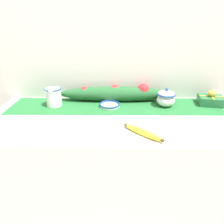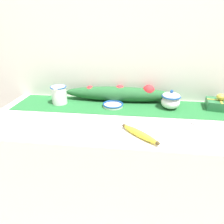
# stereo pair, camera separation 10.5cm
# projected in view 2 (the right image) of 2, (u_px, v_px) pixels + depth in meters

# --- Properties ---
(countertop) EXTENTS (1.41, 0.60, 0.90)m
(countertop) POSITION_uv_depth(u_px,v_px,m) (115.00, 180.00, 1.29)
(countertop) COLOR silver
(countertop) RESTS_ON ground_plane
(back_wall) EXTENTS (2.21, 0.04, 2.40)m
(back_wall) POSITION_uv_depth(u_px,v_px,m) (121.00, 53.00, 1.28)
(back_wall) COLOR silver
(back_wall) RESTS_ON ground_plane
(table_runner) EXTENTS (1.30, 0.27, 0.00)m
(table_runner) POSITION_uv_depth(u_px,v_px,m) (118.00, 106.00, 1.25)
(table_runner) COLOR #236B33
(table_runner) RESTS_ON countertop
(cream_pitcher) EXTENTS (0.10, 0.12, 0.12)m
(cream_pitcher) POSITION_uv_depth(u_px,v_px,m) (59.00, 94.00, 1.26)
(cream_pitcher) COLOR white
(cream_pitcher) RESTS_ON countertop
(sugar_bowl) EXTENTS (0.11, 0.11, 0.12)m
(sugar_bowl) POSITION_uv_depth(u_px,v_px,m) (171.00, 100.00, 1.19)
(sugar_bowl) COLOR white
(sugar_bowl) RESTS_ON countertop
(small_dish) EXTENTS (0.13, 0.13, 0.02)m
(small_dish) POSITION_uv_depth(u_px,v_px,m) (113.00, 105.00, 1.24)
(small_dish) COLOR white
(small_dish) RESTS_ON countertop
(banana) EXTENTS (0.18, 0.17, 0.03)m
(banana) POSITION_uv_depth(u_px,v_px,m) (140.00, 134.00, 0.91)
(banana) COLOR yellow
(banana) RESTS_ON countertop
(spoon) EXTENTS (0.16, 0.03, 0.01)m
(spoon) POSITION_uv_depth(u_px,v_px,m) (192.00, 123.00, 1.03)
(spoon) COLOR silver
(spoon) RESTS_ON countertop
(gift_box) EXTENTS (0.16, 0.15, 0.09)m
(gift_box) POSITION_uv_depth(u_px,v_px,m) (219.00, 104.00, 1.20)
(gift_box) COLOR #236638
(gift_box) RESTS_ON countertop
(poinsettia_garland) EXTENTS (0.73, 0.10, 0.11)m
(poinsettia_garland) POSITION_uv_depth(u_px,v_px,m) (121.00, 94.00, 1.31)
(poinsettia_garland) COLOR #235B2D
(poinsettia_garland) RESTS_ON countertop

